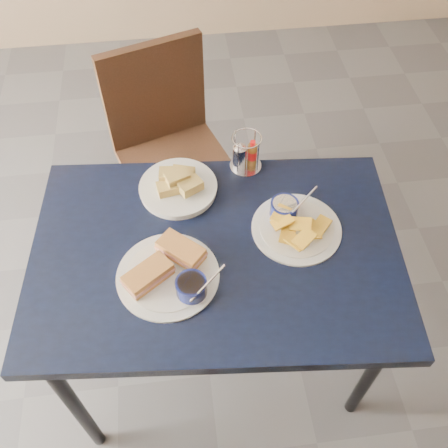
{
  "coord_description": "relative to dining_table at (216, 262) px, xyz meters",
  "views": [
    {
      "loc": [
        -0.04,
        -0.76,
        2.0
      ],
      "look_at": [
        0.08,
        0.15,
        0.82
      ],
      "focal_mm": 40.0,
      "sensor_mm": 36.0,
      "label": 1
    }
  ],
  "objects": [
    {
      "name": "condiment_caddy",
      "position": [
        0.14,
        0.34,
        0.13
      ],
      "size": [
        0.11,
        0.11,
        0.14
      ],
      "color": "silver",
      "rests_on": "dining_table"
    },
    {
      "name": "ground",
      "position": [
        -0.05,
        -0.11,
        -0.68
      ],
      "size": [
        6.0,
        6.0,
        0.0
      ],
      "primitive_type": "plane",
      "color": "#4D4D52",
      "rests_on": "ground"
    },
    {
      "name": "plantain_plate",
      "position": [
        0.25,
        0.06,
        0.09
      ],
      "size": [
        0.28,
        0.28,
        0.12
      ],
      "color": "white",
      "rests_on": "dining_table"
    },
    {
      "name": "dining_table",
      "position": [
        0.0,
        0.0,
        0.0
      ],
      "size": [
        1.19,
        0.85,
        0.75
      ],
      "color": "black",
      "rests_on": "ground"
    },
    {
      "name": "chair_far",
      "position": [
        -0.1,
        0.76,
        -0.15
      ],
      "size": [
        0.54,
        0.54,
        0.92
      ],
      "color": "black",
      "rests_on": "ground"
    },
    {
      "name": "sandwich_plate",
      "position": [
        -0.14,
        -0.08,
        0.1
      ],
      "size": [
        0.32,
        0.3,
        0.12
      ],
      "color": "white",
      "rests_on": "dining_table"
    },
    {
      "name": "bread_basket",
      "position": [
        -0.1,
        0.25,
        0.1
      ],
      "size": [
        0.26,
        0.26,
        0.08
      ],
      "color": "white",
      "rests_on": "dining_table"
    }
  ]
}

